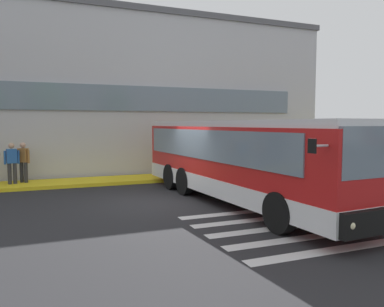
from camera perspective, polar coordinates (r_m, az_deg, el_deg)
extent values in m
cube|color=#232326|center=(12.75, -4.74, -7.28)|extent=(80.00, 90.00, 0.02)
cube|color=silver|center=(8.60, 21.34, -13.34)|extent=(4.40, 0.36, 0.01)
cube|color=silver|center=(9.24, 17.44, -11.98)|extent=(4.40, 0.36, 0.01)
cube|color=silver|center=(9.93, 14.09, -10.75)|extent=(4.40, 0.36, 0.01)
cube|color=silver|center=(10.64, 11.21, -9.66)|extent=(4.40, 0.36, 0.01)
cube|color=silver|center=(11.38, 8.71, -8.68)|extent=(4.40, 0.36, 0.01)
cube|color=#B7B7BC|center=(24.25, -13.27, 7.69)|extent=(22.64, 12.00, 7.96)
cube|color=#56565B|center=(24.83, -13.45, 17.25)|extent=(22.84, 12.20, 0.30)
cube|color=slate|center=(18.53, -7.32, 8.23)|extent=(16.64, 0.10, 1.20)
cube|color=yellow|center=(17.31, -9.44, -3.89)|extent=(26.64, 2.00, 0.15)
cube|color=red|center=(12.49, 7.65, -0.89)|extent=(3.24, 10.54, 2.15)
cube|color=silver|center=(12.59, 7.61, -4.51)|extent=(3.29, 10.59, 0.55)
cube|color=silver|center=(12.43, 7.71, 4.51)|extent=(3.13, 10.34, 0.20)
cube|color=slate|center=(8.63, 26.83, 0.24)|extent=(2.35, 0.28, 1.05)
cube|color=slate|center=(13.44, 11.58, 1.58)|extent=(0.66, 9.18, 0.95)
cube|color=slate|center=(12.05, 1.74, 1.34)|extent=(0.66, 9.18, 0.95)
cube|color=black|center=(8.62, 26.91, 2.60)|extent=(2.15, 0.24, 0.28)
sphere|color=beige|center=(7.96, 22.88, -10.00)|extent=(0.18, 0.18, 0.18)
cylinder|color=#B7B7BF|center=(7.63, 18.82, 1.12)|extent=(0.40, 0.08, 0.05)
cube|color=black|center=(7.50, 17.73, 1.08)|extent=(0.05, 0.20, 0.28)
cylinder|color=black|center=(10.84, 22.95, -6.98)|extent=(0.37, 1.02, 1.00)
cylinder|color=black|center=(9.24, 13.16, -8.71)|extent=(0.37, 1.02, 1.00)
cylinder|color=black|center=(14.90, 7.16, -3.59)|extent=(0.37, 1.02, 1.00)
cylinder|color=black|center=(13.78, -1.10, -4.22)|extent=(0.37, 1.02, 1.00)
cylinder|color=black|center=(15.99, 4.63, -3.01)|extent=(0.37, 1.02, 1.00)
cylinder|color=black|center=(14.95, -3.18, -3.53)|extent=(0.37, 1.02, 1.00)
cylinder|color=#2D2D33|center=(16.95, -25.23, -2.74)|extent=(0.15, 0.15, 0.85)
cylinder|color=#2D2D33|center=(16.93, -25.90, -2.78)|extent=(0.15, 0.15, 0.85)
cube|color=#2659A5|center=(16.87, -25.65, -0.35)|extent=(0.41, 0.29, 0.58)
sphere|color=tan|center=(16.84, -25.69, 1.07)|extent=(0.23, 0.23, 0.23)
cylinder|color=#2659A5|center=(16.90, -24.80, -0.48)|extent=(0.09, 0.09, 0.55)
cylinder|color=#2659A5|center=(16.84, -26.48, -0.56)|extent=(0.09, 0.09, 0.55)
cube|color=maroon|center=(17.04, -25.71, -0.37)|extent=(0.33, 0.23, 0.44)
cylinder|color=#2D2D33|center=(17.11, -23.86, -2.63)|extent=(0.15, 0.15, 0.85)
cylinder|color=#2D2D33|center=(17.23, -24.39, -2.60)|extent=(0.15, 0.15, 0.85)
cube|color=#996633|center=(17.10, -24.20, -0.24)|extent=(0.44, 0.40, 0.58)
sphere|color=tan|center=(17.07, -24.25, 1.16)|extent=(0.23, 0.23, 0.23)
cylinder|color=#996633|center=(16.95, -23.52, -0.43)|extent=(0.09, 0.09, 0.55)
cylinder|color=#996633|center=(17.26, -24.86, -0.39)|extent=(0.09, 0.09, 0.55)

